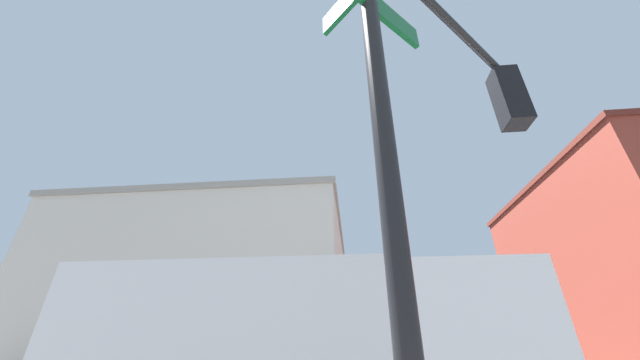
# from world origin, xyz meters

# --- Properties ---
(traffic_signal_near) EXTENTS (2.37, 2.28, 5.30)m
(traffic_signal_near) POSITION_xyz_m (-6.07, -6.15, 3.76)
(traffic_signal_near) COLOR black
(traffic_signal_near) RESTS_ON ground_plane
(building_stucco) EXTENTS (19.11, 19.96, 10.66)m
(building_stucco) POSITION_xyz_m (-17.40, 17.83, 5.33)
(building_stucco) COLOR #BCB7AD
(building_stucco) RESTS_ON ground_plane
(box_truck_second) EXTENTS (8.20, 2.57, 3.16)m
(box_truck_second) POSITION_xyz_m (-8.21, -1.92, 1.79)
(box_truck_second) COLOR silver
(box_truck_second) RESTS_ON ground_plane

